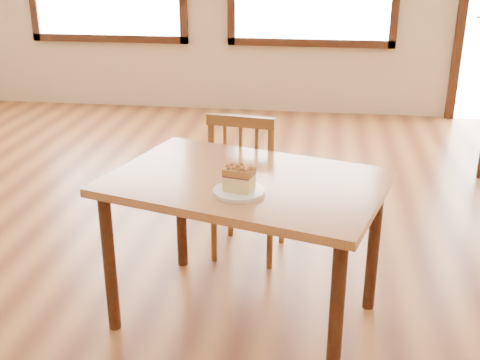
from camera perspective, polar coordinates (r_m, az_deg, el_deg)
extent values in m
plane|color=#9C5F2D|center=(3.09, -2.05, -13.10)|extent=(8.00, 8.00, 0.00)
cube|color=#3C1B10|center=(6.95, -12.24, 12.99)|extent=(1.76, 0.06, 0.08)
cube|color=#3C1B10|center=(6.54, 6.68, 12.80)|extent=(1.76, 0.06, 0.08)
cube|color=#3C1B10|center=(6.63, 20.36, 14.73)|extent=(0.09, 0.06, 2.20)
cube|color=#A0693E|center=(2.76, 0.52, -0.26)|extent=(1.41, 1.13, 0.04)
cylinder|color=#3C1B10|center=(2.91, -12.26, -7.77)|extent=(0.06, 0.06, 0.71)
cylinder|color=#3C1B10|center=(2.50, 9.09, -12.93)|extent=(0.06, 0.06, 0.71)
cylinder|color=#3C1B10|center=(3.42, -5.62, -2.73)|extent=(0.06, 0.06, 0.71)
cylinder|color=#3C1B10|center=(3.07, 12.54, -6.13)|extent=(0.06, 0.06, 0.71)
cube|color=brown|center=(3.51, 0.89, -0.37)|extent=(0.47, 0.47, 0.04)
cylinder|color=brown|center=(3.72, 4.02, -3.14)|extent=(0.04, 0.04, 0.42)
cylinder|color=brown|center=(3.80, -0.91, -2.56)|extent=(0.04, 0.04, 0.42)
cylinder|color=brown|center=(3.43, 2.84, -5.40)|extent=(0.04, 0.04, 0.42)
cylinder|color=brown|center=(3.51, -2.49, -4.72)|extent=(0.04, 0.04, 0.42)
cylinder|color=brown|center=(3.22, 2.92, 1.84)|extent=(0.04, 0.04, 0.45)
cylinder|color=brown|center=(3.31, -2.73, 2.38)|extent=(0.04, 0.04, 0.45)
cube|color=brown|center=(3.20, 0.06, 5.60)|extent=(0.38, 0.09, 0.06)
cylinder|color=brown|center=(3.24, 1.56, 1.81)|extent=(0.02, 0.02, 0.39)
cylinder|color=brown|center=(3.27, 0.06, 1.96)|extent=(0.02, 0.02, 0.39)
cylinder|color=brown|center=(3.29, -1.43, 2.10)|extent=(0.02, 0.02, 0.39)
cylinder|color=white|center=(2.59, -0.09, -1.10)|extent=(0.22, 0.22, 0.02)
cylinder|color=white|center=(2.59, -0.09, -1.21)|extent=(0.15, 0.15, 0.01)
cube|color=#FFE490|center=(2.57, -0.09, -0.25)|extent=(0.14, 0.11, 0.06)
cube|color=#4E1630|center=(2.56, -0.09, 0.49)|extent=(0.14, 0.11, 0.01)
cube|color=#AE7436|center=(2.55, -0.09, 0.84)|extent=(0.14, 0.12, 0.03)
sphere|color=#AE7436|center=(2.56, 0.05, 1.27)|extent=(0.02, 0.02, 0.02)
sphere|color=#AE7436|center=(2.54, -0.54, 1.15)|extent=(0.02, 0.02, 0.02)
sphere|color=#AE7436|center=(2.53, 0.09, 1.05)|extent=(0.02, 0.02, 0.02)
sphere|color=#AE7436|center=(2.50, 0.65, 0.81)|extent=(0.02, 0.02, 0.02)
sphere|color=#AE7436|center=(2.55, 0.13, 1.27)|extent=(0.03, 0.03, 0.03)
sphere|color=#AE7436|center=(2.55, -1.13, 1.22)|extent=(0.01, 0.01, 0.01)
sphere|color=#AE7436|center=(2.51, 0.80, 0.91)|extent=(0.02, 0.02, 0.02)
sphere|color=#AE7436|center=(2.55, 0.69, 1.18)|extent=(0.01, 0.01, 0.01)
sphere|color=#AE7436|center=(2.57, 0.90, 1.40)|extent=(0.03, 0.03, 0.03)
sphere|color=#AE7436|center=(2.55, -1.19, 1.19)|extent=(0.01, 0.01, 0.01)
sphere|color=#AE7436|center=(2.54, -0.94, 1.15)|extent=(0.02, 0.02, 0.02)
sphere|color=#AE7436|center=(2.57, 0.84, 1.37)|extent=(0.02, 0.02, 0.02)
sphere|color=#AE7436|center=(2.53, -1.29, 1.06)|extent=(0.01, 0.01, 0.01)
sphere|color=#AE7436|center=(2.58, -0.06, 1.44)|extent=(0.01, 0.01, 0.01)
sphere|color=#AE7436|center=(2.54, 0.85, 1.13)|extent=(0.02, 0.02, 0.02)
sphere|color=#AE7436|center=(2.58, -0.26, 1.44)|extent=(0.02, 0.02, 0.02)
sphere|color=#AE7436|center=(2.56, -1.57, 0.92)|extent=(0.02, 0.02, 0.02)
sphere|color=#AE7436|center=(2.58, -1.28, 0.97)|extent=(0.01, 0.01, 0.01)
sphere|color=#AE7436|center=(2.58, -1.40, 0.50)|extent=(0.01, 0.01, 0.01)
sphere|color=#AE7436|center=(2.57, -1.60, 0.20)|extent=(0.02, 0.02, 0.02)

